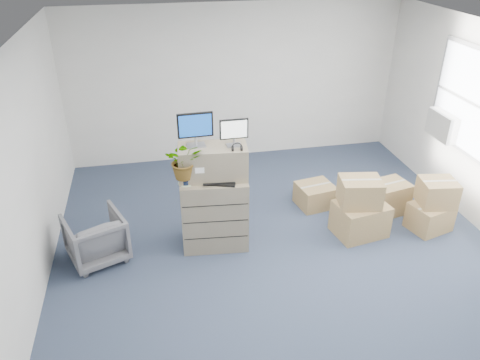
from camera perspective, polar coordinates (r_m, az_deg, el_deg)
name	(u,v)px	position (r m, az deg, el deg)	size (l,w,h in m)	color
ground	(287,268)	(6.20, 5.72, -10.61)	(7.00, 7.00, 0.00)	#283849
wall_back	(235,83)	(8.59, -0.59, 11.70)	(6.00, 0.02, 2.80)	silver
ac_unit	(444,125)	(7.89, 23.62, 6.13)	(0.24, 0.60, 0.40)	beige
filing_cabinet_lower	(215,212)	(6.33, -3.12, -3.90)	(0.88, 0.53, 1.02)	#86775C
filing_cabinet_upper	(213,162)	(6.01, -3.33, 2.21)	(0.88, 0.44, 0.44)	#86775C
monitor_left	(195,128)	(5.84, -5.47, 6.36)	(0.45, 0.18, 0.44)	#99999E
monitor_right	(234,131)	(5.84, -0.74, 5.98)	(0.36, 0.14, 0.36)	#99999E
headphones	(237,147)	(5.79, -0.36, 3.99)	(0.13, 0.13, 0.01)	black
keyboard	(218,182)	(5.96, -2.70, -0.24)	(0.46, 0.19, 0.02)	black
mouse	(242,180)	(5.98, 0.23, -0.05)	(0.09, 0.05, 0.03)	silver
water_bottle	(219,168)	(6.04, -2.59, 1.45)	(0.07, 0.07, 0.26)	gray
phone_dock	(210,175)	(6.07, -3.63, 0.57)	(0.06, 0.05, 0.12)	silver
external_drive	(238,172)	(6.15, -0.29, 0.95)	(0.21, 0.16, 0.06)	black
tissue_box	(236,166)	(6.15, -0.45, 1.70)	(0.22, 0.11, 0.08)	#41A1DE
potted_plant	(185,165)	(5.86, -6.75, 1.87)	(0.51, 0.55, 0.47)	#B3CAA2
office_chair	(95,236)	(6.41, -17.21, -6.50)	(0.70, 0.65, 0.72)	#58575C
cardboard_boxes	(377,204)	(7.13, 16.38, -2.84)	(2.04, 1.53, 0.87)	olive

